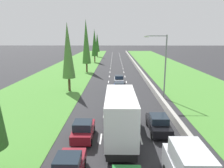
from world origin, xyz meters
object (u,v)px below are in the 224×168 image
Objects in this scene: white_box_truck_centre_lane at (120,114)px; maroon_hatchback_left_lane_second at (83,130)px; grey_sedan_centre_lane at (118,99)px; poplar_tree_fourth at (94,43)px; black_sedan_right_lane at (158,124)px; poplar_tree_second at (68,51)px; maroon_hatchback_left_lane at (69,168)px; blue_hatchback_centre_lane at (119,88)px; poplar_tree_fifth at (97,43)px; silver_hatchback_centre_lane at (119,80)px; poplar_tree_third at (86,42)px; street_light_mast at (163,62)px.

white_box_truck_centre_lane reaches higher than maroon_hatchback_left_lane_second.
poplar_tree_fourth is (-7.33, 46.60, 5.81)m from grey_sedan_centre_lane.
black_sedan_right_lane is (3.60, 1.11, -1.37)m from white_box_truck_centre_lane.
poplar_tree_second reaches higher than maroon_hatchback_left_lane_second.
maroon_hatchback_left_lane is 1.00× the size of maroon_hatchback_left_lane_second.
poplar_tree_fifth reaches higher than blue_hatchback_centre_lane.
maroon_hatchback_left_lane_second is (-3.43, -15.82, 0.00)m from blue_hatchback_centre_lane.
poplar_tree_second is 39.47m from poplar_tree_fourth.
silver_hatchback_centre_lane is (0.30, 21.57, -1.35)m from white_box_truck_centre_lane.
white_box_truck_centre_lane is 3.51m from maroon_hatchback_left_lane_second.
poplar_tree_fourth reaches higher than maroon_hatchback_left_lane.
poplar_tree_fourth is at bearing 94.17° from maroon_hatchback_left_lane_second.
poplar_tree_fifth is at bearing 90.81° from poplar_tree_third.
grey_sedan_centre_lane is at bearing -83.17° from poplar_tree_fifth.
street_light_mast is at bearing 76.61° from black_sedan_right_lane.
silver_hatchback_centre_lane is at bearing 80.95° from maroon_hatchback_left_lane_second.
poplar_tree_fifth is (-8.34, 54.89, 5.24)m from silver_hatchback_centre_lane.
poplar_tree_second is at bearing 101.55° from maroon_hatchback_left_lane.
black_sedan_right_lane is 20.72m from silver_hatchback_centre_lane.
black_sedan_right_lane is 0.41× the size of poplar_tree_second.
street_light_mast is (13.72, -23.27, -2.25)m from poplar_tree_third.
grey_sedan_centre_lane is 28.06m from poplar_tree_third.
poplar_tree_third is (-7.46, 35.55, 5.30)m from white_box_truck_centre_lane.
poplar_tree_second is 1.09× the size of poplar_tree_fifth.
white_box_truck_centre_lane reaches higher than grey_sedan_centre_lane.
black_sedan_right_lane is 56.20m from poplar_tree_fourth.
blue_hatchback_centre_lane is 0.36× the size of poplar_tree_second.
silver_hatchback_centre_lane is 55.76m from poplar_tree_fifth.
poplar_tree_fourth reaches higher than street_light_mast.
poplar_tree_fifth is (-0.72, 20.51, -0.55)m from poplar_tree_fourth.
grey_sedan_centre_lane is 1.00× the size of black_sedan_right_lane.
poplar_tree_second is at bearing 163.51° from street_light_mast.
white_box_truck_centre_lane is 0.94× the size of poplar_tree_fifth.
white_box_truck_centre_lane is at bearing 8.63° from maroon_hatchback_left_lane_second.
poplar_tree_fourth reaches higher than poplar_tree_fifth.
poplar_tree_fourth reaches higher than black_sedan_right_lane.
white_box_truck_centre_lane is at bearing -84.00° from poplar_tree_fifth.
poplar_tree_third reaches higher than poplar_tree_fourth.
poplar_tree_third reaches higher than poplar_tree_fifth.
maroon_hatchback_left_lane_second is at bearing -108.12° from grey_sedan_centre_lane.
grey_sedan_centre_lane is (3.33, 15.28, -0.02)m from maroon_hatchback_left_lane.
grey_sedan_centre_lane is at bearing 71.88° from maroon_hatchback_left_lane_second.
street_light_mast is at bearing 62.98° from white_box_truck_centre_lane.
poplar_tree_second is at bearing -90.85° from poplar_tree_fourth.
white_box_truck_centre_lane is at bearing -162.84° from black_sedan_right_lane.
white_box_truck_centre_lane is 0.84× the size of poplar_tree_fourth.
poplar_tree_fifth is (-11.65, 75.34, 5.26)m from black_sedan_right_lane.
maroon_hatchback_left_lane is 62.28m from poplar_tree_fourth.
street_light_mast reaches higher than maroon_hatchback_left_lane.
grey_sedan_centre_lane is at bearing -154.80° from street_light_mast.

